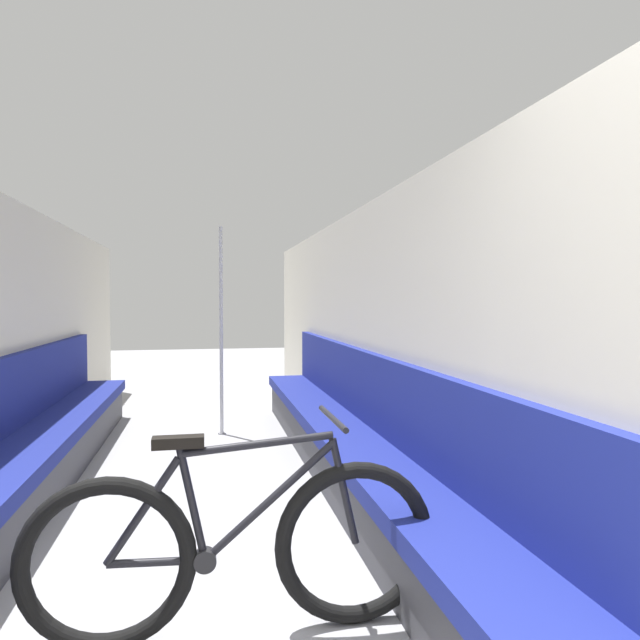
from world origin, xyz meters
TOP-DOWN VIEW (x-y plane):
  - wall_right at (1.37, 3.24)m, footprint 0.10×9.68m
  - bench_seat_row_left at (-1.11, 3.16)m, footprint 0.48×5.63m
  - bench_seat_row_right at (1.11, 3.16)m, footprint 0.48×5.63m
  - bicycle at (0.19, 1.37)m, footprint 1.68×0.46m
  - grab_pole_near at (0.24, 4.90)m, footprint 0.08×0.08m

SIDE VIEW (x-z plane):
  - bench_seat_row_left at x=-1.11m, z-range -0.18..0.79m
  - bench_seat_row_right at x=1.11m, z-range -0.18..0.79m
  - bicycle at x=0.19m, z-range -0.08..0.80m
  - grab_pole_near at x=0.24m, z-range -0.03..2.07m
  - wall_right at x=1.37m, z-range 0.00..2.11m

